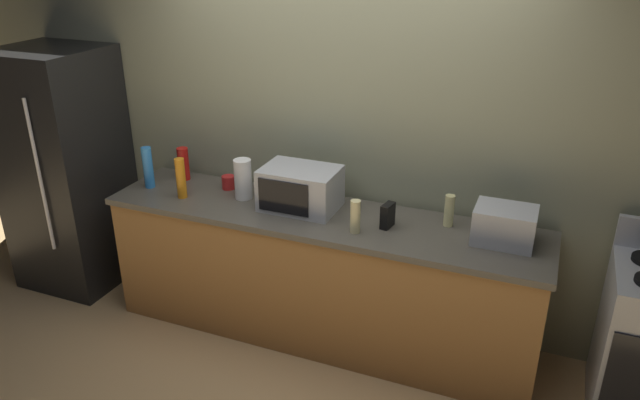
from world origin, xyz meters
The scene contains 14 objects.
ground_plane centered at (0.00, 0.00, 0.00)m, with size 8.00×8.00×0.00m, color tan.
back_wall centered at (0.00, 0.81, 1.35)m, with size 6.40×0.10×2.70m, color gray.
counter_run centered at (0.00, 0.40, 0.45)m, with size 2.84×0.64×0.90m.
refrigerator centered at (-2.05, 0.40, 0.90)m, with size 0.72×0.73×1.80m.
microwave centered at (-0.16, 0.45, 1.04)m, with size 0.48×0.35×0.27m.
toaster_oven centered at (1.11, 0.46, 1.01)m, with size 0.34×0.26×0.21m, color #B7BABF.
paper_towel_roll centered at (-0.57, 0.45, 1.04)m, with size 0.12×0.12×0.27m, color white.
cordless_phone centered at (0.44, 0.39, 0.98)m, with size 0.05×0.11×0.15m, color black.
bottle_vinegar centered at (0.78, 0.55, 1.00)m, with size 0.06×0.06×0.20m, color beige.
bottle_dish_soap centered at (-0.96, 0.30, 1.04)m, with size 0.06×0.06×0.27m, color orange.
bottle_hot_sauce centered at (-1.13, 0.58, 1.02)m, with size 0.08×0.08×0.23m, color red.
bottle_hand_soap centered at (0.28, 0.25, 1.00)m, with size 0.06×0.06×0.20m, color beige.
bottle_spray_cleaner centered at (-1.27, 0.37, 1.05)m, with size 0.07×0.07×0.29m, color #338CE5.
mug_red centered at (-0.75, 0.55, 0.95)m, with size 0.09×0.09×0.09m, color red.
Camera 1 is at (1.30, -2.78, 2.53)m, focal length 33.88 mm.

